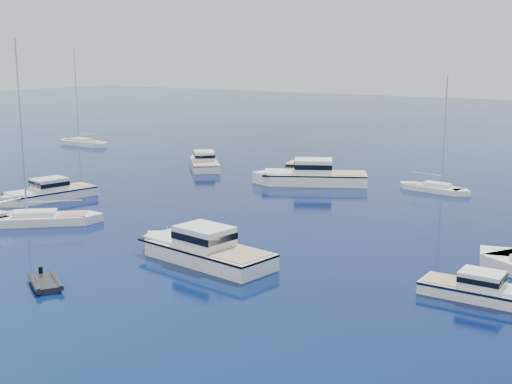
# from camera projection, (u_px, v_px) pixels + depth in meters

# --- Properties ---
(motor_cruiser_left) EXTENTS (5.04, 10.73, 2.71)m
(motor_cruiser_left) POSITION_uv_depth(u_px,v_px,m) (48.00, 200.00, 66.92)
(motor_cruiser_left) COLOR silver
(motor_cruiser_left) RESTS_ON ground
(motor_cruiser_centre) EXTENTS (12.44, 5.16, 3.17)m
(motor_cruiser_centre) POSITION_uv_depth(u_px,v_px,m) (202.00, 260.00, 47.16)
(motor_cruiser_centre) COLOR silver
(motor_cruiser_centre) RESTS_ON ground
(motor_cruiser_far_r) EXTENTS (8.14, 2.66, 2.12)m
(motor_cruiser_far_r) POSITION_uv_depth(u_px,v_px,m) (483.00, 299.00, 39.67)
(motor_cruiser_far_r) COLOR silver
(motor_cruiser_far_r) RESTS_ON ground
(motor_cruiser_far_l) EXTENTS (9.55, 9.85, 2.76)m
(motor_cruiser_far_l) POSITION_uv_depth(u_px,v_px,m) (204.00, 168.00, 85.74)
(motor_cruiser_far_l) COLOR silver
(motor_cruiser_far_l) RESTS_ON ground
(motor_cruiser_distant) EXTENTS (13.77, 10.24, 3.54)m
(motor_cruiser_distant) POSITION_uv_depth(u_px,v_px,m) (311.00, 184.00, 75.07)
(motor_cruiser_distant) COLOR white
(motor_cruiser_distant) RESTS_ON ground
(motor_cruiser_horizon) EXTENTS (4.69, 9.56, 2.41)m
(motor_cruiser_horizon) POSITION_uv_depth(u_px,v_px,m) (297.00, 178.00, 78.59)
(motor_cruiser_horizon) COLOR white
(motor_cruiser_horizon) RESTS_ON ground
(sailboat_mid_l) EXTENTS (9.81, 9.48, 15.92)m
(sailboat_mid_l) POSITION_uv_depth(u_px,v_px,m) (41.00, 224.00, 57.47)
(sailboat_mid_l) COLOR silver
(sailboat_mid_l) RESTS_ON ground
(sailboat_centre) EXTENTS (8.68, 3.30, 12.44)m
(sailboat_centre) POSITION_uv_depth(u_px,v_px,m) (434.00, 191.00, 71.01)
(sailboat_centre) COLOR white
(sailboat_centre) RESTS_ON ground
(sailboat_far_l) EXTENTS (10.65, 2.83, 15.63)m
(sailboat_far_l) POSITION_uv_depth(u_px,v_px,m) (84.00, 145.00, 107.11)
(sailboat_far_l) COLOR silver
(sailboat_far_l) RESTS_ON ground
(tender_yellow) EXTENTS (2.64, 3.49, 0.95)m
(tender_yellow) POSITION_uv_depth(u_px,v_px,m) (167.00, 248.00, 50.24)
(tender_yellow) COLOR #C5AB0B
(tender_yellow) RESTS_ON ground
(tender_grey_near) EXTENTS (4.05, 3.45, 0.95)m
(tender_grey_near) POSITION_uv_depth(u_px,v_px,m) (46.00, 286.00, 41.91)
(tender_grey_near) COLOR black
(tender_grey_near) RESTS_ON ground
(tender_grey_far) EXTENTS (4.38, 3.06, 0.95)m
(tender_grey_far) POSITION_uv_depth(u_px,v_px,m) (276.00, 177.00, 79.52)
(tender_grey_far) COLOR black
(tender_grey_far) RESTS_ON ground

